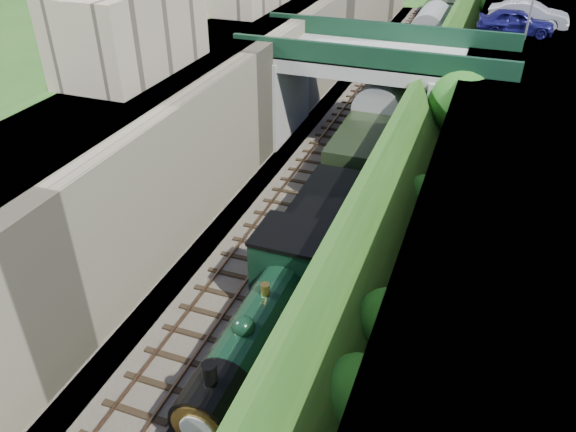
{
  "coord_description": "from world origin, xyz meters",
  "views": [
    {
      "loc": [
        7.04,
        -9.02,
        15.79
      ],
      "look_at": [
        0.0,
        10.0,
        2.91
      ],
      "focal_mm": 35.0,
      "sensor_mm": 36.0,
      "label": 1
    }
  ],
  "objects": [
    {
      "name": "embankment_slope",
      "position": [
        4.96,
        19.23,
        2.7
      ],
      "size": [
        4.63,
        90.0,
        6.36
      ],
      "color": "#1E4714",
      "rests_on": "ground"
    },
    {
      "name": "retaining_wall",
      "position": [
        -5.5,
        20.0,
        3.5
      ],
      "size": [
        1.0,
        90.0,
        7.0
      ],
      "primitive_type": "cube",
      "color": "#756B56",
      "rests_on": "ground"
    },
    {
      "name": "tree",
      "position": [
        5.91,
        21.55,
        4.65
      ],
      "size": [
        3.6,
        3.8,
        6.6
      ],
      "color": "black",
      "rests_on": "ground"
    },
    {
      "name": "track_right",
      "position": [
        1.2,
        20.0,
        0.25
      ],
      "size": [
        2.5,
        90.0,
        0.2
      ],
      "color": "black",
      "rests_on": "trackbed"
    },
    {
      "name": "tender",
      "position": [
        1.2,
        11.72,
        1.62
      ],
      "size": [
        2.7,
        6.0,
        3.05
      ],
      "color": "black",
      "rests_on": "trackbed"
    },
    {
      "name": "street_plateau_right",
      "position": [
        9.5,
        20.0,
        3.12
      ],
      "size": [
        8.0,
        90.0,
        6.25
      ],
      "primitive_type": "cube",
      "color": "#262628",
      "rests_on": "ground"
    },
    {
      "name": "coach_front",
      "position": [
        1.2,
        24.32,
        2.05
      ],
      "size": [
        2.9,
        18.0,
        3.7
      ],
      "color": "black",
      "rests_on": "trackbed"
    },
    {
      "name": "car_blue",
      "position": [
        7.9,
        30.68,
        7.05
      ],
      "size": [
        4.86,
        2.31,
        1.61
      ],
      "primitive_type": "imported",
      "rotation": [
        0.0,
        0.0,
        1.66
      ],
      "color": "#141252",
      "rests_on": "street_plateau_right"
    },
    {
      "name": "road_bridge",
      "position": [
        0.94,
        24.0,
        4.08
      ],
      "size": [
        16.0,
        6.4,
        7.25
      ],
      "color": "gray",
      "rests_on": "ground"
    },
    {
      "name": "coach_middle",
      "position": [
        1.2,
        43.12,
        2.05
      ],
      "size": [
        2.9,
        18.0,
        3.7
      ],
      "color": "black",
      "rests_on": "trackbed"
    },
    {
      "name": "street_plateau_left",
      "position": [
        -9.0,
        20.0,
        3.5
      ],
      "size": [
        6.0,
        90.0,
        7.0
      ],
      "primitive_type": "cube",
      "color": "#262628",
      "rests_on": "ground"
    },
    {
      "name": "coach_rear",
      "position": [
        1.2,
        61.92,
        2.05
      ],
      "size": [
        2.9,
        18.0,
        3.7
      ],
      "color": "black",
      "rests_on": "trackbed"
    },
    {
      "name": "trackbed",
      "position": [
        0.0,
        20.0,
        0.1
      ],
      "size": [
        10.0,
        90.0,
        0.2
      ],
      "primitive_type": "cube",
      "color": "#473F38",
      "rests_on": "ground"
    },
    {
      "name": "track_left",
      "position": [
        -2.0,
        20.0,
        0.25
      ],
      "size": [
        2.5,
        90.0,
        0.2
      ],
      "color": "black",
      "rests_on": "trackbed"
    },
    {
      "name": "car_silver",
      "position": [
        8.64,
        32.92,
        7.1
      ],
      "size": [
        5.21,
        2.01,
        1.69
      ],
      "primitive_type": "imported",
      "rotation": [
        0.0,
        0.0,
        1.53
      ],
      "color": "#9D9DA1",
      "rests_on": "street_plateau_right"
    },
    {
      "name": "locomotive",
      "position": [
        1.2,
        4.36,
        1.89
      ],
      "size": [
        3.1,
        10.22,
        3.83
      ],
      "color": "black",
      "rests_on": "trackbed"
    },
    {
      "name": "building_near",
      "position": [
        -9.5,
        14.0,
        9.0
      ],
      "size": [
        4.0,
        8.0,
        4.0
      ],
      "primitive_type": "cube",
      "color": "gray",
      "rests_on": "street_plateau_left"
    }
  ]
}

